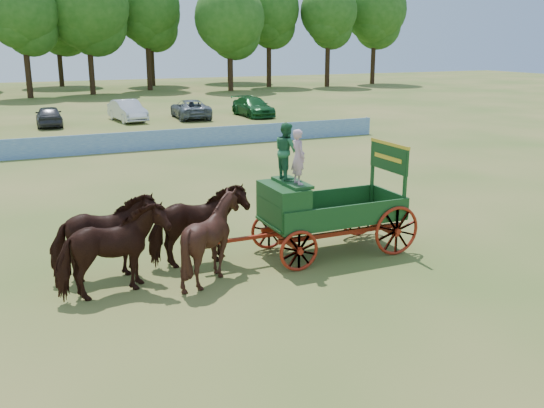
{
  "coord_description": "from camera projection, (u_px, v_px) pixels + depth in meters",
  "views": [
    {
      "loc": [
        -9.29,
        -14.31,
        5.76
      ],
      "look_at": [
        -2.54,
        0.69,
        1.3
      ],
      "focal_mm": 40.0,
      "sensor_mm": 36.0,
      "label": 1
    }
  ],
  "objects": [
    {
      "name": "horse_wheel_left",
      "position": [
        212.0,
        238.0,
        14.83
      ],
      "size": [
        2.04,
        1.84,
        2.15
      ],
      "primitive_type": "imported",
      "rotation": [
        0.0,
        0.0,
        1.52
      ],
      "color": "black",
      "rests_on": "ground"
    },
    {
      "name": "ground",
      "position": [
        360.0,
        243.0,
        17.79
      ],
      "size": [
        160.0,
        160.0,
        0.0
      ],
      "primitive_type": "plane",
      "color": "olive",
      "rests_on": "ground"
    },
    {
      "name": "treeline",
      "position": [
        17.0,
        10.0,
        65.95
      ],
      "size": [
        90.29,
        25.19,
        15.11
      ],
      "color": "#382314",
      "rests_on": "ground"
    },
    {
      "name": "sponsor_banner",
      "position": [
        168.0,
        139.0,
        33.1
      ],
      "size": [
        26.0,
        0.08,
        1.05
      ],
      "primitive_type": "cube",
      "color": "#1F52A9",
      "rests_on": "ground"
    },
    {
      "name": "farm_dray",
      "position": [
        309.0,
        199.0,
        16.38
      ],
      "size": [
        6.0,
        2.0,
        3.67
      ],
      "color": "#A12A10",
      "rests_on": "ground"
    },
    {
      "name": "horse_wheel_right",
      "position": [
        198.0,
        226.0,
        15.8
      ],
      "size": [
        2.6,
        1.28,
        2.15
      ],
      "primitive_type": "imported",
      "rotation": [
        0.0,
        0.0,
        1.62
      ],
      "color": "black",
      "rests_on": "ground"
    },
    {
      "name": "parked_cars",
      "position": [
        18.0,
        117.0,
        40.88
      ],
      "size": [
        37.17,
        6.88,
        1.6
      ],
      "color": "silver",
      "rests_on": "ground"
    },
    {
      "name": "horse_lead_left",
      "position": [
        112.0,
        252.0,
        13.88
      ],
      "size": [
        2.72,
        1.64,
        2.15
      ],
      "primitive_type": "imported",
      "rotation": [
        0.0,
        0.0,
        1.77
      ],
      "color": "black",
      "rests_on": "ground"
    },
    {
      "name": "horse_lead_right",
      "position": [
        104.0,
        238.0,
        14.85
      ],
      "size": [
        2.59,
        1.26,
        2.15
      ],
      "primitive_type": "imported",
      "rotation": [
        0.0,
        0.0,
        1.61
      ],
      "color": "black",
      "rests_on": "ground"
    }
  ]
}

